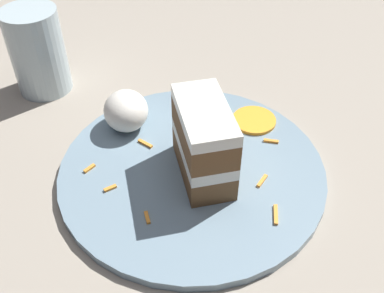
% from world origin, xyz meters
% --- Properties ---
extents(ground_plane, '(6.00, 6.00, 0.00)m').
position_xyz_m(ground_plane, '(0.00, 0.00, 0.00)').
color(ground_plane, black).
rests_on(ground_plane, ground).
extents(dining_table, '(1.11, 1.07, 0.03)m').
position_xyz_m(dining_table, '(0.00, 0.00, 0.01)').
color(dining_table, gray).
rests_on(dining_table, ground).
extents(plate, '(0.31, 0.31, 0.01)m').
position_xyz_m(plate, '(-0.03, 0.04, 0.04)').
color(plate, gray).
rests_on(plate, dining_table).
extents(cake_slice, '(0.10, 0.06, 0.09)m').
position_xyz_m(cake_slice, '(-0.03, 0.05, 0.09)').
color(cake_slice, brown).
rests_on(cake_slice, plate).
extents(cream_dollop, '(0.06, 0.06, 0.05)m').
position_xyz_m(cream_dollop, '(-0.12, -0.03, 0.06)').
color(cream_dollop, white).
rests_on(cream_dollop, plate).
extents(orange_garnish, '(0.06, 0.06, 0.00)m').
position_xyz_m(orange_garnish, '(-0.10, 0.13, 0.04)').
color(orange_garnish, orange).
rests_on(orange_garnish, plate).
extents(carrot_shreds_scatter, '(0.17, 0.24, 0.00)m').
position_xyz_m(carrot_shreds_scatter, '(-0.03, 0.04, 0.04)').
color(carrot_shreds_scatter, orange).
rests_on(carrot_shreds_scatter, plate).
extents(drinking_glass, '(0.07, 0.07, 0.12)m').
position_xyz_m(drinking_glass, '(-0.24, -0.15, 0.08)').
color(drinking_glass, silver).
rests_on(drinking_glass, dining_table).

